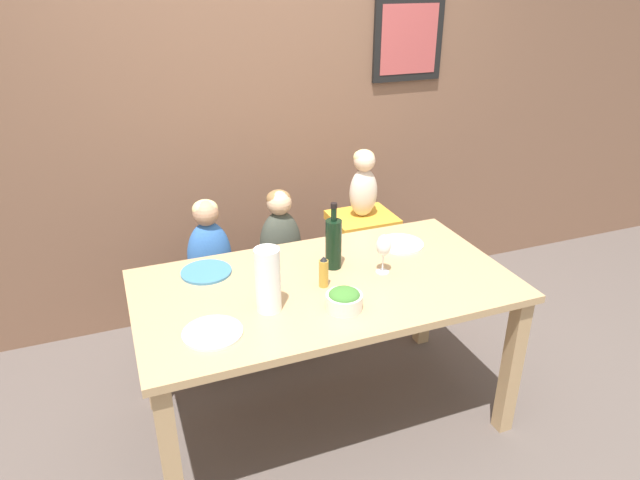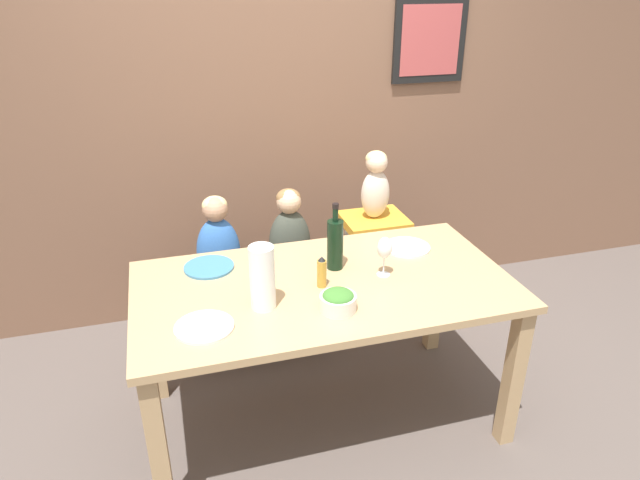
% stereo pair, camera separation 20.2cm
% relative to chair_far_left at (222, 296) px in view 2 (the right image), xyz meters
% --- Properties ---
extents(ground_plane, '(14.00, 14.00, 0.00)m').
position_rel_chair_far_left_xyz_m(ground_plane, '(0.39, -0.67, -0.37)').
color(ground_plane, '#564C47').
extents(wall_back, '(10.00, 0.09, 2.70)m').
position_rel_chair_far_left_xyz_m(wall_back, '(0.40, 0.53, 0.98)').
color(wall_back, brown).
rests_on(wall_back, ground_plane).
extents(dining_table, '(1.67, 0.89, 0.76)m').
position_rel_chair_far_left_xyz_m(dining_table, '(0.39, -0.67, 0.29)').
color(dining_table, tan).
rests_on(dining_table, ground_plane).
extents(chair_far_left, '(0.42, 0.36, 0.45)m').
position_rel_chair_far_left_xyz_m(chair_far_left, '(0.00, 0.00, 0.00)').
color(chair_far_left, silver).
rests_on(chair_far_left, ground_plane).
extents(chair_far_center, '(0.42, 0.36, 0.45)m').
position_rel_chair_far_left_xyz_m(chair_far_center, '(0.39, 0.00, 0.00)').
color(chair_far_center, silver).
rests_on(chair_far_center, ground_plane).
extents(chair_right_highchair, '(0.36, 0.31, 0.75)m').
position_rel_chair_far_left_xyz_m(chair_right_highchair, '(0.89, 0.00, 0.20)').
color(chair_right_highchair, silver).
rests_on(chair_right_highchair, ground_plane).
extents(person_child_left, '(0.23, 0.17, 0.52)m').
position_rel_chair_far_left_xyz_m(person_child_left, '(0.00, 0.00, 0.32)').
color(person_child_left, '#3366B2').
rests_on(person_child_left, chair_far_left).
extents(person_child_center, '(0.23, 0.17, 0.52)m').
position_rel_chair_far_left_xyz_m(person_child_center, '(0.39, 0.00, 0.32)').
color(person_child_center, '#3D4238').
rests_on(person_child_center, chair_far_center).
extents(person_baby_right, '(0.16, 0.13, 0.39)m').
position_rel_chair_far_left_xyz_m(person_baby_right, '(0.89, 0.00, 0.58)').
color(person_baby_right, beige).
rests_on(person_baby_right, chair_right_highchair).
extents(wine_bottle, '(0.08, 0.08, 0.32)m').
position_rel_chair_far_left_xyz_m(wine_bottle, '(0.48, -0.55, 0.52)').
color(wine_bottle, black).
rests_on(wine_bottle, dining_table).
extents(paper_towel_roll, '(0.10, 0.10, 0.27)m').
position_rel_chair_far_left_xyz_m(paper_towel_roll, '(0.10, -0.79, 0.53)').
color(paper_towel_roll, white).
rests_on(paper_towel_roll, dining_table).
extents(wine_glass_near, '(0.07, 0.07, 0.19)m').
position_rel_chair_far_left_xyz_m(wine_glass_near, '(0.67, -0.67, 0.52)').
color(wine_glass_near, white).
rests_on(wine_glass_near, dining_table).
extents(salad_bowl_large, '(0.15, 0.15, 0.09)m').
position_rel_chair_far_left_xyz_m(salad_bowl_large, '(0.38, -0.90, 0.44)').
color(salad_bowl_large, silver).
rests_on(salad_bowl_large, dining_table).
extents(dinner_plate_front_left, '(0.23, 0.23, 0.01)m').
position_rel_chair_far_left_xyz_m(dinner_plate_front_left, '(-0.16, -0.88, 0.40)').
color(dinner_plate_front_left, silver).
rests_on(dinner_plate_front_left, dining_table).
extents(dinner_plate_back_left, '(0.23, 0.23, 0.01)m').
position_rel_chair_far_left_xyz_m(dinner_plate_back_left, '(-0.08, -0.39, 0.40)').
color(dinner_plate_back_left, teal).
rests_on(dinner_plate_back_left, dining_table).
extents(dinner_plate_back_right, '(0.23, 0.23, 0.01)m').
position_rel_chair_far_left_xyz_m(dinner_plate_back_right, '(0.89, -0.45, 0.40)').
color(dinner_plate_back_right, silver).
rests_on(dinner_plate_back_right, dining_table).
extents(condiment_bottle_hot_sauce, '(0.04, 0.04, 0.15)m').
position_rel_chair_far_left_xyz_m(condiment_bottle_hot_sauce, '(0.37, -0.69, 0.46)').
color(condiment_bottle_hot_sauce, '#BC8E33').
rests_on(condiment_bottle_hot_sauce, dining_table).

